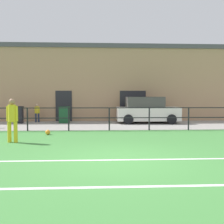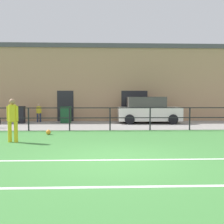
{
  "view_description": "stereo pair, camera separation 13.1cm",
  "coord_description": "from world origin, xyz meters",
  "px_view_note": "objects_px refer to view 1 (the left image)",
  "views": [
    {
      "loc": [
        -0.5,
        -6.75,
        1.64
      ],
      "look_at": [
        -0.01,
        3.09,
        1.09
      ],
      "focal_mm": 41.43,
      "sensor_mm": 36.0,
      "label": 1
    },
    {
      "loc": [
        -0.37,
        -6.75,
        1.64
      ],
      "look_at": [
        -0.01,
        3.09,
        1.09
      ],
      "focal_mm": 41.43,
      "sensor_mm": 36.0,
      "label": 2
    }
  ],
  "objects_px": {
    "spectator_child": "(37,112)",
    "player_striker": "(12,118)",
    "trash_bin_0": "(19,115)",
    "soccer_ball_spare": "(48,132)",
    "parked_car_red": "(147,111)",
    "trash_bin_1": "(64,115)"
  },
  "relations": [
    {
      "from": "trash_bin_1",
      "to": "player_striker",
      "type": "bearing_deg",
      "value": -97.64
    },
    {
      "from": "trash_bin_0",
      "to": "trash_bin_1",
      "type": "xyz_separation_m",
      "value": [
        2.85,
        0.11,
        -0.02
      ]
    },
    {
      "from": "player_striker",
      "to": "parked_car_red",
      "type": "relative_size",
      "value": 0.41
    },
    {
      "from": "spectator_child",
      "to": "trash_bin_1",
      "type": "height_order",
      "value": "spectator_child"
    },
    {
      "from": "spectator_child",
      "to": "parked_car_red",
      "type": "xyz_separation_m",
      "value": [
        7.1,
        -0.88,
        0.1
      ]
    },
    {
      "from": "spectator_child",
      "to": "player_striker",
      "type": "bearing_deg",
      "value": 88.82
    },
    {
      "from": "parked_car_red",
      "to": "trash_bin_0",
      "type": "distance_m",
      "value": 8.11
    },
    {
      "from": "soccer_ball_spare",
      "to": "spectator_child",
      "type": "height_order",
      "value": "spectator_child"
    },
    {
      "from": "trash_bin_1",
      "to": "parked_car_red",
      "type": "bearing_deg",
      "value": -3.43
    },
    {
      "from": "soccer_ball_spare",
      "to": "parked_car_red",
      "type": "height_order",
      "value": "parked_car_red"
    },
    {
      "from": "soccer_ball_spare",
      "to": "trash_bin_1",
      "type": "xyz_separation_m",
      "value": [
        0.05,
        5.16,
        0.43
      ]
    },
    {
      "from": "parked_car_red",
      "to": "trash_bin_1",
      "type": "distance_m",
      "value": 5.27
    },
    {
      "from": "spectator_child",
      "to": "soccer_ball_spare",
      "type": "bearing_deg",
      "value": 99.54
    },
    {
      "from": "trash_bin_0",
      "to": "trash_bin_1",
      "type": "relative_size",
      "value": 1.04
    },
    {
      "from": "soccer_ball_spare",
      "to": "parked_car_red",
      "type": "xyz_separation_m",
      "value": [
        5.3,
        4.84,
        0.69
      ]
    },
    {
      "from": "player_striker",
      "to": "trash_bin_0",
      "type": "relative_size",
      "value": 1.49
    },
    {
      "from": "soccer_ball_spare",
      "to": "trash_bin_0",
      "type": "distance_m",
      "value": 5.79
    },
    {
      "from": "parked_car_red",
      "to": "trash_bin_0",
      "type": "height_order",
      "value": "parked_car_red"
    },
    {
      "from": "trash_bin_0",
      "to": "soccer_ball_spare",
      "type": "bearing_deg",
      "value": -60.92
    },
    {
      "from": "player_striker",
      "to": "parked_car_red",
      "type": "xyz_separation_m",
      "value": [
        6.2,
        6.74,
        -0.11
      ]
    },
    {
      "from": "trash_bin_1",
      "to": "spectator_child",
      "type": "bearing_deg",
      "value": 162.97
    },
    {
      "from": "spectator_child",
      "to": "parked_car_red",
      "type": "bearing_deg",
      "value": 164.94
    }
  ]
}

